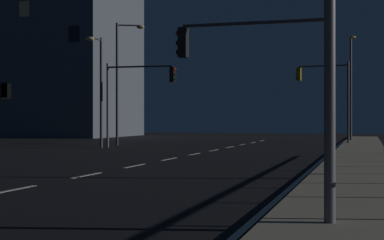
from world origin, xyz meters
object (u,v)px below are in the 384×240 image
Objects in this scene: street_lamp_corner at (121,73)px; street_lamp_far_end at (351,79)px; traffic_light_far_center at (326,86)px; street_lamp_across_street at (99,81)px; traffic_light_near_left at (137,87)px; building_distant at (39,40)px; traffic_light_near_right at (257,59)px.

street_lamp_far_end is at bearing 35.74° from street_lamp_corner.
street_lamp_far_end reaches higher than traffic_light_far_center.
street_lamp_corner is 1.22× the size of street_lamp_across_street.
traffic_light_far_center is at bearing 37.18° from traffic_light_near_left.
street_lamp_across_street is at bearing -144.41° from traffic_light_far_center.
street_lamp_far_end is 0.39× the size of building_distant.
street_lamp_across_street is 20.80m from street_lamp_far_end.
traffic_light_far_center is 0.70× the size of street_lamp_far_end.
street_lamp_corner is (-2.33, 2.79, 1.15)m from traffic_light_near_left.
traffic_light_near_left is 1.08× the size of traffic_light_near_right.
street_lamp_across_street reaches higher than traffic_light_near_right.
street_lamp_across_street is (-2.13, -1.05, 0.35)m from traffic_light_near_left.
traffic_light_near_right is (10.63, -16.50, -0.19)m from traffic_light_near_left.
street_lamp_across_street is at bearing -51.61° from building_distant.
traffic_light_near_right is 0.60× the size of street_lamp_far_end.
building_distant reaches higher than street_lamp_corner.
street_lamp_far_end reaches higher than street_lamp_across_street.
traffic_light_near_left is 0.64× the size of street_lamp_corner.
building_distant reaches higher than traffic_light_near_left.
traffic_light_near_right is at bearing -50.45° from street_lamp_across_street.
traffic_light_near_left is 0.78× the size of street_lamp_across_street.
street_lamp_corner is at bearing 93.02° from street_lamp_across_street.
street_lamp_far_end is 34.73m from building_distant.
traffic_light_near_left is 19.63m from traffic_light_near_right.
traffic_light_near_right is at bearing -90.92° from traffic_light_far_center.
traffic_light_near_left is 0.65× the size of street_lamp_far_end.
street_lamp_corner is (-12.96, 19.29, 1.35)m from traffic_light_near_right.
traffic_light_near_left is at bearing -142.82° from traffic_light_far_center.
traffic_light_near_right is at bearing -56.11° from street_lamp_corner.
building_distant is at bearing 132.79° from traffic_light_near_left.
street_lamp_corner is 27.19m from building_distant.
building_distant is at bearing 128.86° from traffic_light_near_right.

